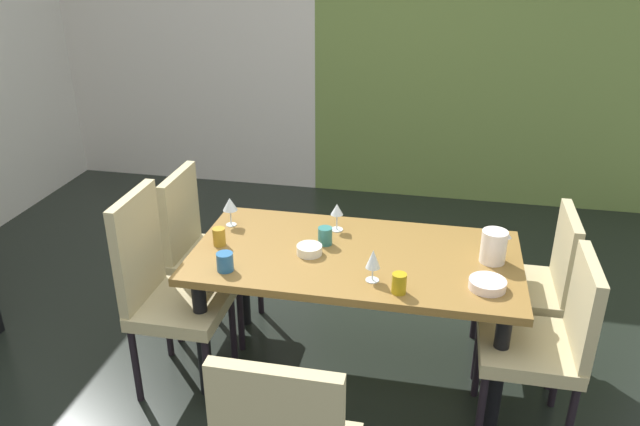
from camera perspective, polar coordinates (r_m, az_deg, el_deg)
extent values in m
cube|color=black|center=(3.44, -3.78, -15.63)|extent=(5.63, 5.67, 0.02)
cube|color=silver|center=(5.86, -12.52, 15.38)|extent=(2.43, 0.10, 2.63)
cube|color=olive|center=(5.39, 17.02, 14.14)|extent=(3.19, 0.10, 2.63)
cube|color=olive|center=(3.13, 3.25, -4.05)|extent=(1.63, 0.84, 0.04)
cylinder|color=black|center=(3.73, -7.08, -5.54)|extent=(0.07, 0.07, 0.69)
cylinder|color=black|center=(3.58, 15.35, -7.70)|extent=(0.07, 0.07, 0.69)
cylinder|color=black|center=(3.23, -10.66, -11.11)|extent=(0.07, 0.07, 0.69)
cylinder|color=black|center=(3.06, 15.87, -14.04)|extent=(0.07, 0.07, 0.69)
cube|color=tan|center=(3.48, 17.71, -6.67)|extent=(0.44, 0.44, 0.07)
cube|color=tan|center=(3.41, 21.53, -3.63)|extent=(0.05, 0.42, 0.45)
cylinder|color=black|center=(3.44, 14.22, -11.65)|extent=(0.04, 0.04, 0.43)
cylinder|color=black|center=(3.75, 14.08, -8.25)|extent=(0.04, 0.04, 0.43)
cylinder|color=black|center=(3.49, 20.58, -12.01)|extent=(0.04, 0.04, 0.43)
cylinder|color=black|center=(3.80, 19.86, -8.63)|extent=(0.04, 0.04, 0.43)
cube|color=tan|center=(3.25, -12.51, -8.36)|extent=(0.44, 0.44, 0.07)
cube|color=tan|center=(3.19, -16.30, -3.33)|extent=(0.05, 0.42, 0.60)
cylinder|color=black|center=(3.47, -7.96, -10.60)|extent=(0.04, 0.04, 0.43)
cylinder|color=black|center=(3.19, -10.23, -14.41)|extent=(0.04, 0.04, 0.43)
cylinder|color=black|center=(3.61, -13.76, -9.70)|extent=(0.04, 0.04, 0.43)
cylinder|color=black|center=(3.34, -16.49, -13.22)|extent=(0.04, 0.04, 0.43)
cube|color=tan|center=(3.66, -9.38, -4.12)|extent=(0.44, 0.44, 0.07)
cube|color=tan|center=(3.62, -12.63, -0.23)|extent=(0.05, 0.42, 0.51)
cylinder|color=black|center=(3.88, -5.51, -6.35)|extent=(0.04, 0.04, 0.43)
cylinder|color=black|center=(3.58, -7.27, -9.41)|extent=(0.04, 0.04, 0.43)
cylinder|color=black|center=(4.00, -10.76, -5.70)|extent=(0.04, 0.04, 0.43)
cylinder|color=black|center=(3.70, -12.92, -8.58)|extent=(0.04, 0.04, 0.43)
cube|color=tan|center=(3.05, 18.49, -11.60)|extent=(0.44, 0.44, 0.07)
cube|color=tan|center=(2.96, 22.95, -8.12)|extent=(0.05, 0.42, 0.47)
cylinder|color=black|center=(3.04, 14.47, -17.32)|extent=(0.04, 0.04, 0.43)
cylinder|color=black|center=(3.33, 14.28, -12.98)|extent=(0.04, 0.04, 0.43)
cylinder|color=black|center=(3.09, 21.82, -17.60)|extent=(0.04, 0.04, 0.43)
cylinder|color=black|center=(3.38, 20.87, -13.33)|extent=(0.04, 0.04, 0.43)
cylinder|color=silver|center=(3.36, 1.53, -1.51)|extent=(0.07, 0.07, 0.00)
cylinder|color=silver|center=(3.34, 1.54, -0.81)|extent=(0.01, 0.01, 0.09)
cone|color=silver|center=(3.31, 1.56, 0.35)|extent=(0.07, 0.07, 0.06)
cylinder|color=silver|center=(2.90, 4.80, -6.13)|extent=(0.06, 0.06, 0.00)
cylinder|color=silver|center=(2.88, 4.82, -5.54)|extent=(0.01, 0.01, 0.06)
cone|color=silver|center=(2.84, 4.88, -4.20)|extent=(0.07, 0.07, 0.09)
cylinder|color=silver|center=(3.44, -8.12, -1.06)|extent=(0.06, 0.06, 0.00)
cylinder|color=silver|center=(3.42, -8.16, -0.38)|extent=(0.01, 0.01, 0.09)
cone|color=silver|center=(3.39, -8.24, 0.82)|extent=(0.08, 0.08, 0.07)
cylinder|color=silver|center=(3.10, -0.98, -3.38)|extent=(0.13, 0.13, 0.05)
cylinder|color=silver|center=(2.92, 15.06, -6.34)|extent=(0.17, 0.17, 0.04)
cylinder|color=#A98B14|center=(2.80, 7.24, -6.40)|extent=(0.07, 0.07, 0.10)
cylinder|color=#B08222|center=(3.22, -9.21, -2.16)|extent=(0.06, 0.06, 0.09)
cylinder|color=#2D6E69|center=(3.19, 0.47, -2.11)|extent=(0.07, 0.07, 0.09)
cylinder|color=#265B8E|center=(2.99, -8.68, -4.43)|extent=(0.08, 0.08, 0.09)
cylinder|color=white|center=(3.12, 15.59, -2.97)|extent=(0.12, 0.12, 0.16)
cone|color=white|center=(3.10, 16.76, -1.93)|extent=(0.04, 0.04, 0.03)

